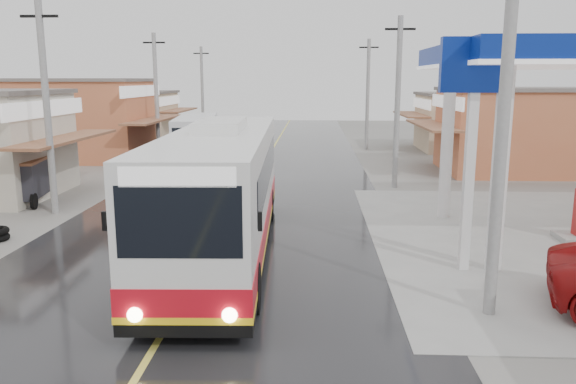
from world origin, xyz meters
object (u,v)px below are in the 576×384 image
Objects in this scene: second_bus at (197,138)px; cyclist at (141,207)px; coach_bus at (223,190)px; tricycle_near at (23,179)px.

second_bus reaches higher than cyclist.
coach_bus is 6.73× the size of cyclist.
second_bus reaches higher than tricycle_near.
tricycle_near is (-9.38, 6.25, -0.85)m from coach_bus.
second_bus is at bearing 59.27° from tricycle_near.
tricycle_near is at bearing 144.26° from coach_bus.
second_bus is (-4.65, 18.63, -0.38)m from coach_bus.
coach_bus reaches higher than tricycle_near.
cyclist is at bearing 135.16° from coach_bus.
coach_bus is 11.30m from tricycle_near.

